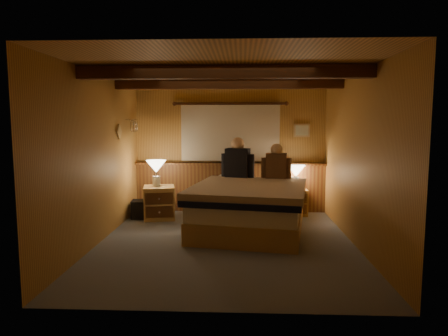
# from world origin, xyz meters

# --- Properties ---
(floor) EXTENTS (4.20, 4.20, 0.00)m
(floor) POSITION_xyz_m (0.00, 0.00, 0.00)
(floor) COLOR slate
(floor) RESTS_ON ground
(ceiling) EXTENTS (4.20, 4.20, 0.00)m
(ceiling) POSITION_xyz_m (0.00, 0.00, 2.40)
(ceiling) COLOR #E1A354
(ceiling) RESTS_ON wall_back
(wall_back) EXTENTS (3.60, 0.00, 3.60)m
(wall_back) POSITION_xyz_m (0.00, 2.10, 1.20)
(wall_back) COLOR #BD9144
(wall_back) RESTS_ON floor
(wall_left) EXTENTS (0.00, 4.20, 4.20)m
(wall_left) POSITION_xyz_m (-1.80, 0.00, 1.20)
(wall_left) COLOR #BD9144
(wall_left) RESTS_ON floor
(wall_right) EXTENTS (0.00, 4.20, 4.20)m
(wall_right) POSITION_xyz_m (1.80, 0.00, 1.20)
(wall_right) COLOR #BD9144
(wall_right) RESTS_ON floor
(wall_front) EXTENTS (3.60, 0.00, 3.60)m
(wall_front) POSITION_xyz_m (0.00, -2.10, 1.20)
(wall_front) COLOR #BD9144
(wall_front) RESTS_ON floor
(wainscot) EXTENTS (3.60, 0.23, 0.94)m
(wainscot) POSITION_xyz_m (0.00, 2.04, 0.49)
(wainscot) COLOR brown
(wainscot) RESTS_ON wall_back
(curtain_window) EXTENTS (2.18, 0.09, 1.11)m
(curtain_window) POSITION_xyz_m (0.00, 2.03, 1.52)
(curtain_window) COLOR #462511
(curtain_window) RESTS_ON wall_back
(ceiling_beams) EXTENTS (3.60, 1.65, 0.16)m
(ceiling_beams) POSITION_xyz_m (0.00, 0.15, 2.31)
(ceiling_beams) COLOR #462511
(ceiling_beams) RESTS_ON ceiling
(coat_rail) EXTENTS (0.05, 0.55, 0.24)m
(coat_rail) POSITION_xyz_m (-1.72, 1.58, 1.67)
(coat_rail) COLOR silver
(coat_rail) RESTS_ON wall_left
(framed_print) EXTENTS (0.30, 0.04, 0.25)m
(framed_print) POSITION_xyz_m (1.35, 2.08, 1.55)
(framed_print) COLOR tan
(framed_print) RESTS_ON wall_back
(bed) EXTENTS (1.99, 2.42, 0.74)m
(bed) POSITION_xyz_m (0.36, 0.67, 0.38)
(bed) COLOR #B3834C
(bed) RESTS_ON floor
(nightstand_left) EXTENTS (0.62, 0.57, 0.58)m
(nightstand_left) POSITION_xyz_m (-1.23, 1.35, 0.29)
(nightstand_left) COLOR #B3834C
(nightstand_left) RESTS_ON floor
(nightstand_right) EXTENTS (0.44, 0.40, 0.48)m
(nightstand_right) POSITION_xyz_m (1.20, 1.78, 0.24)
(nightstand_right) COLOR #B3834C
(nightstand_right) RESTS_ON floor
(lamp_left) EXTENTS (0.35, 0.35, 0.46)m
(lamp_left) POSITION_xyz_m (-1.28, 1.38, 0.90)
(lamp_left) COLOR silver
(lamp_left) RESTS_ON nightstand_left
(lamp_right) EXTENTS (0.33, 0.33, 0.43)m
(lamp_right) POSITION_xyz_m (1.22, 1.80, 0.79)
(lamp_right) COLOR silver
(lamp_right) RESTS_ON nightstand_right
(person_left) EXTENTS (0.58, 0.34, 0.73)m
(person_left) POSITION_xyz_m (0.15, 1.49, 1.03)
(person_left) COLOR black
(person_left) RESTS_ON bed
(person_right) EXTENTS (0.51, 0.25, 0.63)m
(person_right) POSITION_xyz_m (0.82, 1.39, 0.98)
(person_right) COLOR #4E321F
(person_right) RESTS_ON bed
(duffel_bag) EXTENTS (0.56, 0.37, 0.38)m
(duffel_bag) POSITION_xyz_m (-1.47, 1.41, 0.17)
(duffel_bag) COLOR black
(duffel_bag) RESTS_ON floor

